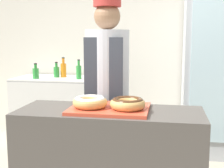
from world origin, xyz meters
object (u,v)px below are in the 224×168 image
(serving_tray, at_px, (110,109))
(donut_chocolate_glaze, at_px, (128,103))
(beverage_fridge, at_px, (213,73))
(bottle_green, at_px, (36,73))
(chest_freezer, at_px, (57,110))
(brownie_back_left, at_px, (98,100))
(bottle_orange, at_px, (63,69))
(bottle_green_b, at_px, (79,71))
(bottle_green_b_b, at_px, (56,71))
(baker_person, at_px, (107,93))
(brownie_back_right, at_px, (128,101))
(donut_light_glaze, at_px, (90,102))

(serving_tray, distance_m, donut_chocolate_glaze, 0.15)
(serving_tray, xyz_separation_m, beverage_fridge, (0.96, 1.73, 0.08))
(bottle_green, bearing_deg, chest_freezer, 32.83)
(brownie_back_left, distance_m, chest_freezer, 1.90)
(brownie_back_left, height_order, bottle_orange, bottle_orange)
(bottle_green, bearing_deg, brownie_back_left, -51.26)
(bottle_green_b, distance_m, bottle_green_b_b, 0.37)
(bottle_green_b, bearing_deg, chest_freezer, 165.22)
(brownie_back_left, distance_m, beverage_fridge, 1.91)
(bottle_green_b_b, bearing_deg, baker_person, -53.29)
(baker_person, xyz_separation_m, bottle_green_b, (-0.59, 1.13, 0.06))
(brownie_back_right, height_order, chest_freezer, brownie_back_right)
(bottle_green, height_order, bottle_green_b, bottle_green_b)
(donut_light_glaze, height_order, bottle_green_b_b, bottle_green_b_b)
(donut_chocolate_glaze, distance_m, bottle_orange, 2.15)
(donut_light_glaze, height_order, bottle_green_b, bottle_green_b)
(baker_person, bearing_deg, donut_chocolate_glaze, -65.23)
(donut_chocolate_glaze, height_order, bottle_green, bottle_green)
(donut_chocolate_glaze, bearing_deg, chest_freezer, 123.68)
(serving_tray, xyz_separation_m, donut_chocolate_glaze, (0.14, -0.04, 0.06))
(baker_person, bearing_deg, chest_freezer, 127.23)
(bottle_green, bearing_deg, donut_chocolate_glaze, -49.09)
(bottle_green_b_b, bearing_deg, donut_light_glaze, -63.11)
(donut_chocolate_glaze, height_order, brownie_back_left, donut_chocolate_glaze)
(baker_person, relative_size, beverage_fridge, 0.89)
(donut_chocolate_glaze, xyz_separation_m, beverage_fridge, (0.82, 1.77, 0.03))
(serving_tray, relative_size, baker_person, 0.32)
(serving_tray, distance_m, beverage_fridge, 1.98)
(brownie_back_left, bearing_deg, bottle_green_b, 111.56)
(donut_light_glaze, relative_size, bottle_green, 1.26)
(baker_person, distance_m, bottle_green_b_b, 1.58)
(chest_freezer, height_order, bottle_green_b_b, bottle_green_b_b)
(bottle_green_b_b, bearing_deg, serving_tray, -59.23)
(brownie_back_right, relative_size, baker_person, 0.05)
(beverage_fridge, height_order, bottle_orange, beverage_fridge)
(donut_chocolate_glaze, height_order, beverage_fridge, beverage_fridge)
(bottle_green, bearing_deg, brownie_back_right, -45.98)
(brownie_back_left, distance_m, brownie_back_right, 0.24)
(bottle_green_b_b, bearing_deg, chest_freezer, -71.09)
(brownie_back_right, distance_m, bottle_green_b_b, 2.01)
(beverage_fridge, xyz_separation_m, bottle_green, (-2.23, -0.14, -0.02))
(donut_chocolate_glaze, relative_size, bottle_green_b, 1.00)
(donut_light_glaze, height_order, brownie_back_right, donut_light_glaze)
(chest_freezer, height_order, bottle_green_b, bottle_green_b)
(donut_light_glaze, distance_m, beverage_fridge, 2.08)
(serving_tray, bearing_deg, donut_light_glaze, -164.75)
(baker_person, bearing_deg, donut_light_glaze, -92.05)
(donut_light_glaze, distance_m, bottle_green, 1.99)
(chest_freezer, height_order, bottle_green, bottle_green)
(chest_freezer, bearing_deg, bottle_orange, 41.88)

